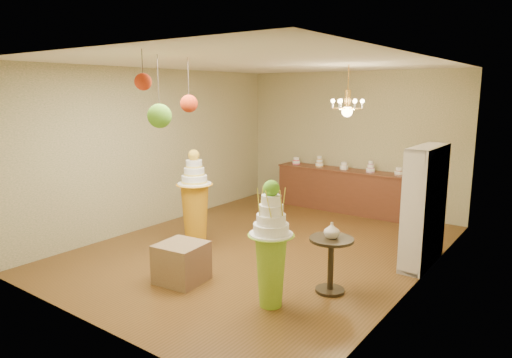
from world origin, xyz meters
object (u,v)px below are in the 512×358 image
Objects in this scene: pedestal_green at (271,253)px; round_table at (331,257)px; pedestal_orange at (195,208)px; sideboard at (343,189)px.

pedestal_green is 2.14× the size of round_table.
pedestal_orange reaches higher than round_table.
pedestal_orange is 2.27× the size of round_table.
round_table is at bearing -3.84° from pedestal_orange.
round_table is (2.56, -0.17, -0.22)m from pedestal_orange.
sideboard reaches higher than round_table.
sideboard is 4.15× the size of round_table.
sideboard is at bearing 113.36° from round_table.
pedestal_green is 2.35m from pedestal_orange.
round_table is at bearing -66.64° from sideboard.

